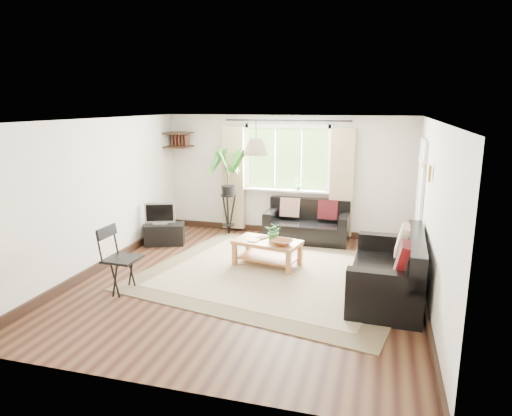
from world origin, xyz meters
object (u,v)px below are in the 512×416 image
(sofa_back, at_px, (307,222))
(folding_chair, at_px, (122,260))
(sofa_right, at_px, (387,268))
(coffee_table, at_px, (267,253))
(palm_stand, at_px, (228,191))
(tv_stand, at_px, (165,234))

(sofa_back, height_order, folding_chair, folding_chair)
(sofa_right, xyz_separation_m, folding_chair, (-3.59, -0.80, 0.04))
(coffee_table, height_order, folding_chair, folding_chair)
(sofa_right, xyz_separation_m, coffee_table, (-1.88, 0.77, -0.21))
(sofa_right, distance_m, palm_stand, 3.94)
(sofa_right, relative_size, coffee_table, 1.73)
(coffee_table, xyz_separation_m, tv_stand, (-2.18, 0.65, -0.02))
(sofa_back, bearing_deg, coffee_table, -104.09)
(coffee_table, bearing_deg, folding_chair, -137.36)
(palm_stand, bearing_deg, coffee_table, -52.83)
(folding_chair, bearing_deg, coffee_table, -45.69)
(sofa_right, bearing_deg, coffee_table, -110.33)
(sofa_back, distance_m, folding_chair, 3.78)
(sofa_right, distance_m, folding_chair, 3.68)
(sofa_back, xyz_separation_m, palm_stand, (-1.62, 0.05, 0.52))
(tv_stand, bearing_deg, sofa_right, -39.35)
(palm_stand, relative_size, folding_chair, 1.89)
(palm_stand, distance_m, folding_chair, 3.25)
(sofa_back, xyz_separation_m, folding_chair, (-2.11, -3.13, 0.10))
(coffee_table, relative_size, tv_stand, 1.46)
(sofa_right, relative_size, folding_chair, 1.94)
(sofa_back, distance_m, sofa_right, 2.76)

